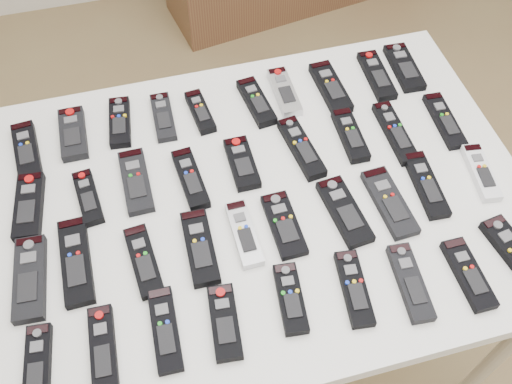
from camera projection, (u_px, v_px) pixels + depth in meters
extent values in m
plane|color=olive|center=(264.00, 341.00, 1.91)|extent=(4.00, 4.00, 0.00)
cube|color=white|center=(256.00, 202.00, 1.32)|extent=(1.25, 0.88, 0.04)
cylinder|color=beige|center=(499.00, 355.00, 1.51)|extent=(0.04, 0.04, 0.74)
cylinder|color=beige|center=(48.00, 214.00, 1.76)|extent=(0.04, 0.04, 0.74)
cylinder|color=beige|center=(388.00, 142.00, 1.93)|extent=(0.04, 0.04, 0.74)
cube|color=black|center=(27.00, 151.00, 1.36)|extent=(0.07, 0.17, 0.02)
cube|color=black|center=(73.00, 134.00, 1.40)|extent=(0.06, 0.16, 0.02)
cube|color=black|center=(120.00, 122.00, 1.42)|extent=(0.07, 0.16, 0.02)
cube|color=black|center=(163.00, 117.00, 1.43)|extent=(0.05, 0.16, 0.02)
cube|color=black|center=(200.00, 112.00, 1.44)|extent=(0.06, 0.14, 0.02)
cube|color=black|center=(256.00, 102.00, 1.46)|extent=(0.07, 0.17, 0.02)
cube|color=#B7B7BC|center=(284.00, 92.00, 1.48)|extent=(0.05, 0.16, 0.02)
cube|color=black|center=(330.00, 87.00, 1.49)|extent=(0.06, 0.18, 0.02)
cube|color=black|center=(377.00, 75.00, 1.52)|extent=(0.06, 0.18, 0.02)
cube|color=black|center=(404.00, 67.00, 1.54)|extent=(0.07, 0.18, 0.02)
cube|color=black|center=(29.00, 206.00, 1.27)|extent=(0.08, 0.18, 0.02)
cube|color=black|center=(88.00, 198.00, 1.29)|extent=(0.06, 0.15, 0.02)
cube|color=black|center=(136.00, 181.00, 1.31)|extent=(0.06, 0.18, 0.02)
cube|color=black|center=(191.00, 179.00, 1.32)|extent=(0.06, 0.17, 0.02)
cube|color=black|center=(242.00, 163.00, 1.34)|extent=(0.06, 0.15, 0.02)
cube|color=black|center=(301.00, 148.00, 1.37)|extent=(0.07, 0.19, 0.02)
cube|color=black|center=(350.00, 135.00, 1.39)|extent=(0.05, 0.16, 0.02)
cube|color=black|center=(395.00, 133.00, 1.40)|extent=(0.05, 0.19, 0.02)
cube|color=black|center=(444.00, 121.00, 1.42)|extent=(0.06, 0.18, 0.02)
cube|color=black|center=(30.00, 278.00, 1.17)|extent=(0.07, 0.19, 0.02)
cube|color=black|center=(76.00, 261.00, 1.19)|extent=(0.06, 0.21, 0.02)
cube|color=black|center=(144.00, 261.00, 1.19)|extent=(0.07, 0.17, 0.02)
cube|color=black|center=(200.00, 247.00, 1.21)|extent=(0.06, 0.18, 0.02)
cube|color=#B7B7BC|center=(244.00, 234.00, 1.23)|extent=(0.05, 0.16, 0.02)
cube|color=black|center=(284.00, 225.00, 1.25)|extent=(0.06, 0.16, 0.02)
cube|color=black|center=(345.00, 211.00, 1.26)|extent=(0.08, 0.18, 0.02)
cube|color=black|center=(389.00, 202.00, 1.28)|extent=(0.07, 0.19, 0.02)
cube|color=black|center=(426.00, 185.00, 1.31)|extent=(0.06, 0.18, 0.02)
cube|color=silver|center=(481.00, 173.00, 1.33)|extent=(0.07, 0.16, 0.02)
cube|color=black|center=(38.00, 367.00, 1.06)|extent=(0.06, 0.17, 0.02)
cube|color=black|center=(103.00, 350.00, 1.08)|extent=(0.05, 0.18, 0.02)
cube|color=black|center=(165.00, 330.00, 1.11)|extent=(0.05, 0.17, 0.02)
cube|color=black|center=(225.00, 322.00, 1.11)|extent=(0.07, 0.16, 0.02)
cube|color=black|center=(291.00, 299.00, 1.14)|extent=(0.06, 0.15, 0.02)
cube|color=black|center=(354.00, 288.00, 1.16)|extent=(0.07, 0.17, 0.02)
cube|color=black|center=(410.00, 282.00, 1.16)|extent=(0.06, 0.18, 0.02)
cube|color=black|center=(468.00, 274.00, 1.17)|extent=(0.05, 0.16, 0.02)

